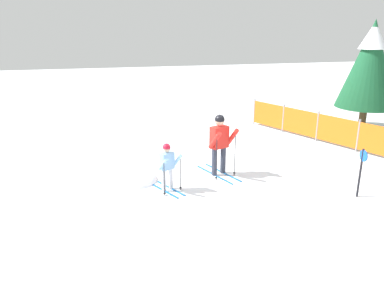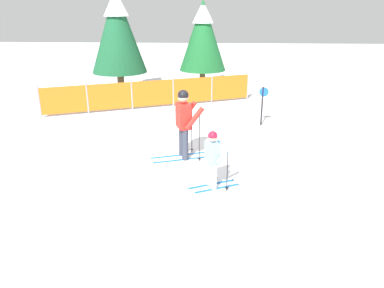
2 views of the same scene
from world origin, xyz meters
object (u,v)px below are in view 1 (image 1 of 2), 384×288
conifer_near (370,63)px  safety_fence (337,131)px  trail_marker (361,167)px  skier_child (167,163)px  skier_adult (220,140)px

conifer_near → safety_fence: bearing=-54.0°
safety_fence → trail_marker: 4.19m
conifer_near → skier_child: bearing=-65.7°
skier_adult → safety_fence: bearing=88.0°
safety_fence → trail_marker: trail_marker is taller
safety_fence → conifer_near: 3.61m
skier_adult → conifer_near: 7.98m
skier_child → skier_adult: bearing=88.0°
skier_child → trail_marker: (1.52, 4.37, 0.04)m
skier_adult → safety_fence: 4.97m
skier_adult → skier_child: skier_adult is taller
skier_adult → safety_fence: (-1.49, 4.72, -0.47)m
skier_adult → trail_marker: (2.22, 2.79, -0.25)m
skier_child → trail_marker: bearing=45.0°
skier_adult → skier_child: (0.69, -1.58, -0.29)m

